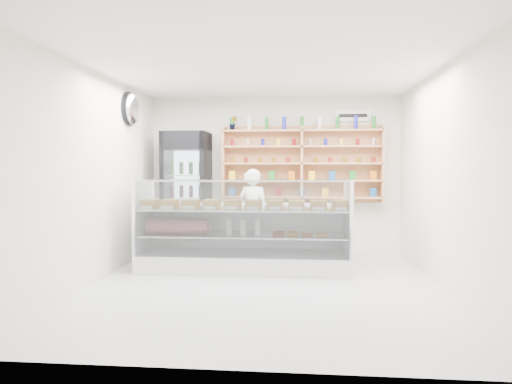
# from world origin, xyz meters

# --- Properties ---
(room) EXTENTS (5.00, 5.00, 5.00)m
(room) POSITION_xyz_m (0.00, 0.00, 1.40)
(room) COLOR #ACACB1
(room) RESTS_ON ground
(display_counter) EXTENTS (3.11, 0.93, 1.35)m
(display_counter) POSITION_xyz_m (-0.37, 0.89, 0.37)
(display_counter) COLOR white
(display_counter) RESTS_ON floor
(shop_worker) EXTENTS (0.64, 0.52, 1.51)m
(shop_worker) POSITION_xyz_m (-0.32, 1.87, 0.75)
(shop_worker) COLOR white
(shop_worker) RESTS_ON floor
(drinks_cooler) EXTENTS (0.78, 0.76, 2.15)m
(drinks_cooler) POSITION_xyz_m (-1.53, 2.13, 1.08)
(drinks_cooler) COLOR black
(drinks_cooler) RESTS_ON floor
(wall_shelving) EXTENTS (2.84, 0.28, 1.33)m
(wall_shelving) POSITION_xyz_m (0.50, 2.34, 1.59)
(wall_shelving) COLOR tan
(wall_shelving) RESTS_ON back_wall
(potted_plant) EXTENTS (0.17, 0.15, 0.26)m
(potted_plant) POSITION_xyz_m (-0.73, 2.34, 2.32)
(potted_plant) COLOR #1E6626
(potted_plant) RESTS_ON wall_shelving
(security_mirror) EXTENTS (0.15, 0.50, 0.50)m
(security_mirror) POSITION_xyz_m (-2.17, 1.20, 2.45)
(security_mirror) COLOR silver
(security_mirror) RESTS_ON left_wall
(wall_sign) EXTENTS (0.62, 0.03, 0.20)m
(wall_sign) POSITION_xyz_m (1.40, 2.47, 2.45)
(wall_sign) COLOR white
(wall_sign) RESTS_ON back_wall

